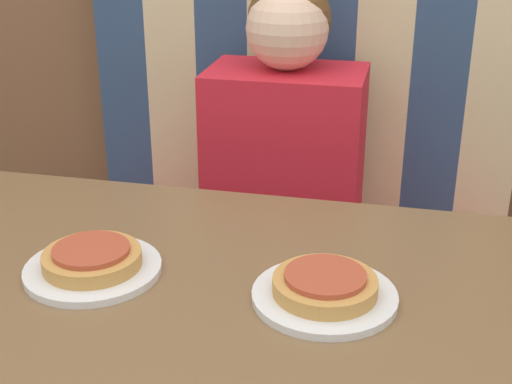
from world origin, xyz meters
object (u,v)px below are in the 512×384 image
at_px(plate_right, 324,296).
at_px(pizza_right, 325,284).
at_px(plate_left, 93,269).
at_px(pizza_left, 92,257).
at_px(person, 286,120).

bearing_deg(plate_right, pizza_right, 0.00).
relative_size(plate_left, pizza_left, 1.39).
distance_m(person, plate_right, 0.69).
height_order(pizza_left, pizza_right, same).
height_order(plate_left, pizza_left, pizza_left).
bearing_deg(pizza_left, plate_right, 0.00).
bearing_deg(plate_left, pizza_left, 0.00).
xyz_separation_m(plate_right, pizza_left, (-0.36, 0.00, 0.02)).
relative_size(person, plate_right, 2.86).
height_order(plate_left, plate_right, same).
bearing_deg(pizza_left, plate_left, 0.00).
bearing_deg(person, pizza_left, -105.11).
bearing_deg(pizza_left, person, 74.89).
xyz_separation_m(plate_left, pizza_right, (0.36, 0.00, 0.02)).
xyz_separation_m(person, plate_right, (0.18, -0.66, -0.05)).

